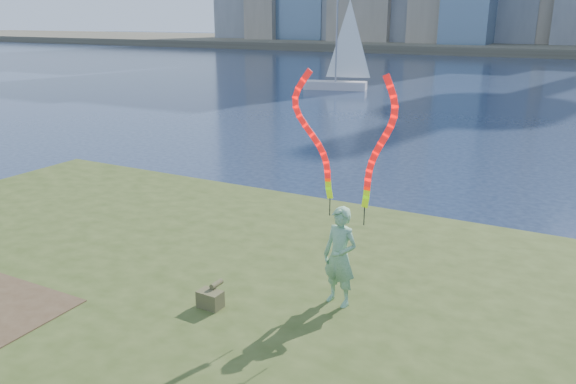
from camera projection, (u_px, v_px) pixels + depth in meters
The scene contains 6 objects.
ground at pixel (184, 308), 10.60m from camera, with size 320.00×320.00×0.00m, color #18253D.
grassy_knoll at pixel (88, 354), 8.57m from camera, with size 20.00×18.00×0.80m.
far_shore at pixel (554, 47), 90.35m from camera, with size 320.00×40.00×1.20m, color #484334.
woman_with_ribbons at pixel (343, 221), 8.74m from camera, with size 2.01×0.61×4.02m.
canvas_bag at pixel (211, 298), 8.98m from camera, with size 0.40×0.45×0.37m.
sailboat at pixel (339, 72), 41.97m from camera, with size 4.96×2.54×7.47m.
Camera 1 is at (6.20, -7.41, 5.26)m, focal length 35.00 mm.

